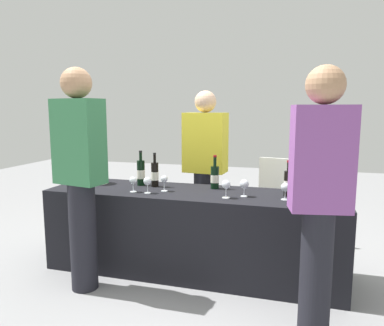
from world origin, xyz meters
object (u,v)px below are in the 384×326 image
at_px(wine_bottle_2, 215,177).
at_px(wine_glass_0, 133,181).
at_px(server_pouring, 205,165).
at_px(wine_glass_5, 285,188).
at_px(wine_bottle_0, 141,172).
at_px(menu_board, 283,200).
at_px(wine_bottle_3, 288,183).
at_px(wine_bottle_1, 155,174).
at_px(wine_glass_2, 164,180).
at_px(wine_glass_1, 147,182).
at_px(wine_glass_4, 244,184).
at_px(wine_glass_3, 226,185).
at_px(ice_bucket, 98,175).
at_px(guest_0, 80,171).
at_px(guest_1, 320,193).

bearing_deg(wine_bottle_2, wine_glass_0, -153.13).
bearing_deg(server_pouring, wine_glass_0, 63.07).
bearing_deg(wine_glass_5, wine_bottle_0, 171.20).
height_order(wine_bottle_2, menu_board, wine_bottle_2).
height_order(wine_bottle_2, wine_bottle_3, wine_bottle_2).
height_order(wine_bottle_1, wine_glass_2, wine_bottle_1).
bearing_deg(wine_bottle_1, wine_glass_1, -81.58).
distance_m(wine_glass_4, server_pouring, 0.80).
relative_size(wine_bottle_2, wine_glass_3, 2.05).
distance_m(wine_glass_0, wine_glass_3, 0.81).
bearing_deg(wine_glass_4, wine_bottle_2, 142.11).
bearing_deg(ice_bucket, wine_glass_4, -5.69).
relative_size(wine_glass_5, ice_bucket, 0.76).
distance_m(wine_glass_3, guest_0, 1.15).
height_order(ice_bucket, menu_board, menu_board).
relative_size(wine_bottle_0, wine_bottle_3, 1.11).
height_order(server_pouring, guest_1, guest_1).
height_order(wine_bottle_3, guest_1, guest_1).
distance_m(wine_bottle_1, wine_bottle_3, 1.19).
xyz_separation_m(wine_bottle_3, ice_bucket, (-1.76, 0.02, -0.02)).
xyz_separation_m(wine_glass_5, menu_board, (-0.04, 1.10, -0.37)).
relative_size(wine_glass_0, wine_glass_4, 0.94).
bearing_deg(menu_board, guest_1, -69.81).
relative_size(wine_bottle_0, guest_1, 0.19).
bearing_deg(guest_0, ice_bucket, 120.38).
bearing_deg(wine_bottle_2, wine_glass_3, -63.05).
bearing_deg(ice_bucket, wine_bottle_2, 4.51).
height_order(wine_glass_4, menu_board, menu_board).
xyz_separation_m(wine_glass_1, server_pouring, (0.32, 0.74, 0.04)).
bearing_deg(wine_bottle_3, wine_glass_5, -96.68).
height_order(wine_bottle_1, guest_1, guest_1).
distance_m(wine_bottle_0, wine_glass_1, 0.35).
xyz_separation_m(wine_bottle_3, wine_glass_3, (-0.47, -0.21, -0.00)).
bearing_deg(server_pouring, wine_bottle_3, 152.80).
relative_size(ice_bucket, guest_0, 0.10).
height_order(wine_bottle_2, wine_glass_5, wine_bottle_2).
height_order(wine_bottle_3, wine_glass_0, wine_bottle_3).
bearing_deg(wine_glass_5, wine_bottle_3, 83.32).
xyz_separation_m(wine_bottle_0, wine_glass_5, (1.32, -0.20, -0.02)).
distance_m(wine_glass_0, menu_board, 1.74).
bearing_deg(menu_board, wine_glass_3, -97.82).
xyz_separation_m(wine_glass_4, ice_bucket, (-1.42, 0.14, -0.02)).
bearing_deg(wine_glass_0, ice_bucket, 153.48).
distance_m(wine_glass_3, server_pouring, 0.81).
relative_size(wine_bottle_1, wine_glass_2, 2.25).
xyz_separation_m(wine_bottle_1, wine_glass_5, (1.17, -0.18, -0.02)).
bearing_deg(wine_bottle_3, guest_1, -75.95).
height_order(wine_glass_4, server_pouring, server_pouring).
distance_m(wine_glass_0, wine_glass_2, 0.27).
xyz_separation_m(wine_glass_2, menu_board, (0.98, 1.07, -0.37)).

